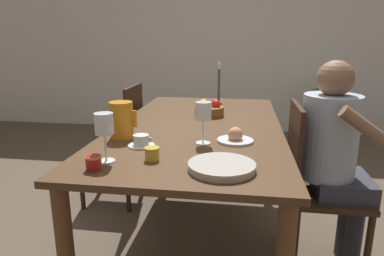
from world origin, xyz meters
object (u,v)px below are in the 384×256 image
(teacup_near_person, at_px, (141,141))
(fruit_bowl, at_px, (209,110))
(wine_glass_juice, at_px, (104,126))
(chair_opposite, at_px, (121,142))
(person_seated, at_px, (334,150))
(jam_jar_amber, at_px, (94,162))
(potted_plant, at_px, (319,109))
(bread_plate, at_px, (235,137))
(wine_glass_water, at_px, (203,113))
(jam_jar_red, at_px, (152,153))
(red_pitcher, at_px, (121,120))
(candlestick_tall, at_px, (219,88))
(chair_person_side, at_px, (314,183))
(serving_tray, at_px, (222,167))

(teacup_near_person, height_order, fruit_bowl, fruit_bowl)
(wine_glass_juice, bearing_deg, chair_opposite, 107.68)
(person_seated, xyz_separation_m, jam_jar_amber, (-1.09, -0.65, 0.11))
(teacup_near_person, bearing_deg, potted_plant, 63.46)
(wine_glass_juice, height_order, bread_plate, wine_glass_juice)
(person_seated, height_order, bread_plate, person_seated)
(chair_opposite, relative_size, teacup_near_person, 7.21)
(wine_glass_water, distance_m, potted_plant, 3.10)
(jam_jar_red, height_order, fruit_bowl, fruit_bowl)
(red_pitcher, bearing_deg, bread_plate, 1.49)
(wine_glass_water, xyz_separation_m, candlestick_tall, (0.00, 1.04, -0.03))
(wine_glass_water, bearing_deg, person_seated, 19.06)
(chair_opposite, bearing_deg, jam_jar_red, -153.30)
(chair_opposite, distance_m, teacup_near_person, 1.07)
(chair_person_side, distance_m, chair_opposite, 1.47)
(serving_tray, xyz_separation_m, candlestick_tall, (-0.11, 1.39, 0.11))
(fruit_bowl, bearing_deg, potted_plant, 61.44)
(jam_jar_red, bearing_deg, chair_opposite, 116.70)
(person_seated, distance_m, bread_plate, 0.58)
(serving_tray, xyz_separation_m, bread_plate, (0.04, 0.40, 0.01))
(serving_tray, height_order, fruit_bowl, fruit_bowl)
(jam_jar_amber, bearing_deg, person_seated, 30.93)
(person_seated, height_order, wine_glass_juice, person_seated)
(red_pitcher, xyz_separation_m, wine_glass_water, (0.43, -0.04, 0.06))
(chair_opposite, distance_m, candlestick_tall, 0.88)
(jam_jar_amber, distance_m, jam_jar_red, 0.25)
(chair_opposite, height_order, jam_jar_amber, chair_opposite)
(potted_plant, bearing_deg, serving_tray, -108.29)
(red_pitcher, relative_size, teacup_near_person, 1.48)
(serving_tray, bearing_deg, teacup_near_person, 147.77)
(serving_tray, height_order, bread_plate, bread_plate)
(wine_glass_water, distance_m, bread_plate, 0.21)
(fruit_bowl, bearing_deg, jam_jar_amber, -109.11)
(serving_tray, bearing_deg, jam_jar_amber, -172.44)
(jam_jar_amber, distance_m, candlestick_tall, 1.51)
(chair_person_side, bearing_deg, wine_glass_water, -68.29)
(wine_glass_water, relative_size, candlestick_tall, 0.64)
(person_seated, relative_size, red_pitcher, 6.11)
(candlestick_tall, height_order, potted_plant, candlestick_tall)
(bread_plate, bearing_deg, chair_person_side, 22.80)
(chair_person_side, bearing_deg, jam_jar_red, -57.17)
(wine_glass_juice, xyz_separation_m, teacup_near_person, (0.09, 0.23, -0.13))
(chair_opposite, height_order, potted_plant, chair_opposite)
(teacup_near_person, height_order, bread_plate, bread_plate)
(jam_jar_amber, xyz_separation_m, candlestick_tall, (0.40, 1.46, 0.10))
(serving_tray, bearing_deg, wine_glass_water, 108.31)
(wine_glass_juice, height_order, teacup_near_person, wine_glass_juice)
(teacup_near_person, bearing_deg, red_pitcher, 138.36)
(jam_jar_red, height_order, candlestick_tall, candlestick_tall)
(teacup_near_person, xyz_separation_m, potted_plant, (1.46, 2.92, -0.38))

